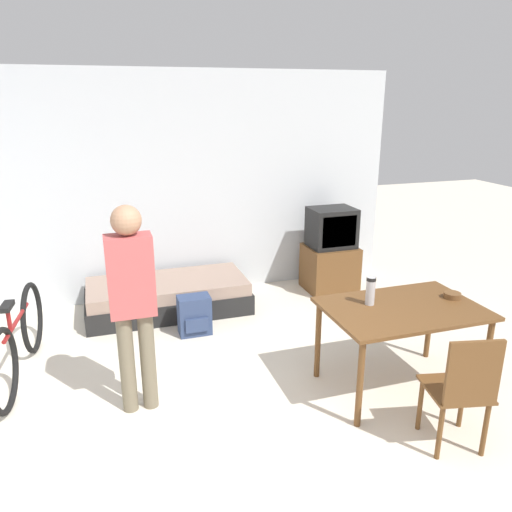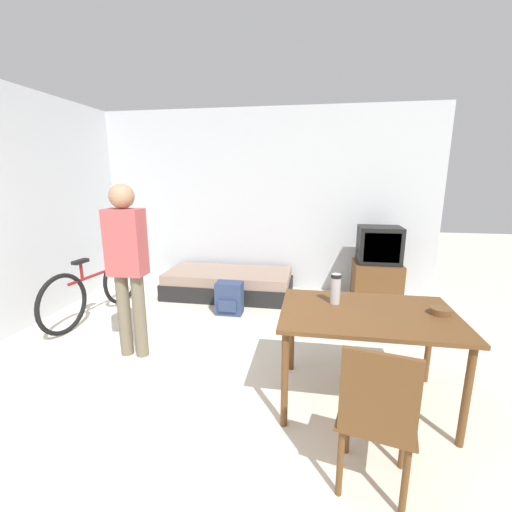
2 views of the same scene
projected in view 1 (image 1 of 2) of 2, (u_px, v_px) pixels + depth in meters
wall_back at (174, 187)px, 5.96m from camera, size 5.53×0.06×2.70m
daybed at (168, 296)px, 5.77m from camera, size 1.84×0.85×0.37m
tv at (330, 253)px, 6.33m from camera, size 0.62×0.55×1.07m
dining_table at (402, 316)px, 4.10m from camera, size 1.27×0.86×0.75m
wooden_chair at (463, 388)px, 3.38m from camera, size 0.48×0.48×0.91m
bicycle at (19, 340)px, 4.36m from camera, size 0.25×1.68×0.77m
person_standing at (132, 296)px, 3.72m from camera, size 0.34×0.22×1.66m
thermos_flask at (371, 289)px, 4.09m from camera, size 0.08×0.08×0.24m
mate_bowl at (452, 295)px, 4.25m from camera, size 0.14×0.14×0.05m
backpack at (194, 315)px, 5.21m from camera, size 0.33×0.25×0.42m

